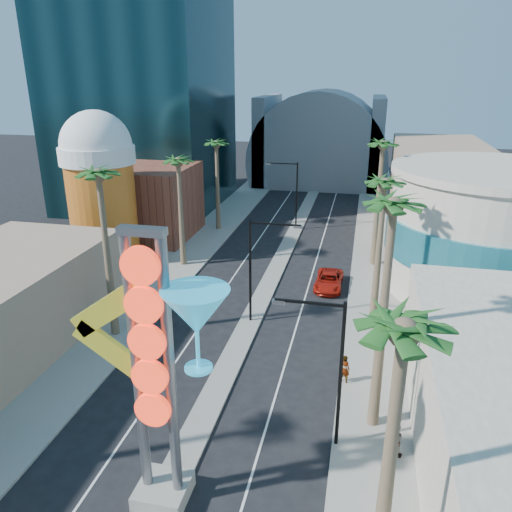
% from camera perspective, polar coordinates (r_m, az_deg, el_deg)
% --- Properties ---
extents(sidewalk_west, '(5.00, 100.00, 0.15)m').
position_cam_1_polar(sidewalk_west, '(53.65, -6.92, 0.98)').
color(sidewalk_west, gray).
rests_on(sidewalk_west, ground).
extents(sidewalk_east, '(5.00, 100.00, 0.15)m').
position_cam_1_polar(sidewalk_east, '(50.88, 13.74, -0.57)').
color(sidewalk_east, gray).
rests_on(sidewalk_east, ground).
extents(median, '(1.60, 84.00, 0.15)m').
position_cam_1_polar(median, '(54.21, 3.66, 1.30)').
color(median, gray).
rests_on(median, ground).
extents(hotel_tower, '(20.00, 20.00, 50.00)m').
position_cam_1_polar(hotel_tower, '(71.51, -13.48, 25.69)').
color(hotel_tower, black).
rests_on(hotel_tower, ground).
extents(brick_filler_west, '(10.00, 10.00, 8.00)m').
position_cam_1_polar(brick_filler_west, '(57.58, -12.27, 6.09)').
color(brick_filler_west, brown).
rests_on(brick_filler_west, ground).
extents(filler_east, '(10.00, 20.00, 10.00)m').
position_cam_1_polar(filler_east, '(62.56, 20.01, 7.39)').
color(filler_east, tan).
rests_on(filler_east, ground).
extents(beer_mug, '(7.00, 7.00, 14.50)m').
position_cam_1_polar(beer_mug, '(50.26, -17.39, 8.08)').
color(beer_mug, '#C5531A').
rests_on(beer_mug, ground).
extents(turquoise_building, '(16.60, 16.60, 10.60)m').
position_cam_1_polar(turquoise_building, '(45.66, 25.05, 2.52)').
color(turquoise_building, '#B2A597').
rests_on(turquoise_building, ground).
extents(canopy, '(22.00, 16.00, 22.00)m').
position_cam_1_polar(canopy, '(86.07, 7.33, 11.22)').
color(canopy, slate).
rests_on(canopy, ground).
extents(neon_sign, '(6.53, 2.60, 12.55)m').
position_cam_1_polar(neon_sign, '(20.00, -9.65, -11.43)').
color(neon_sign, gray).
rests_on(neon_sign, ground).
extents(streetlight_0, '(3.79, 0.25, 8.00)m').
position_cam_1_polar(streetlight_0, '(35.82, 0.19, -0.68)').
color(streetlight_0, black).
rests_on(streetlight_0, ground).
extents(streetlight_1, '(3.79, 0.25, 8.00)m').
position_cam_1_polar(streetlight_1, '(58.69, 4.15, 7.65)').
color(streetlight_1, black).
rests_on(streetlight_1, ground).
extents(streetlight_2, '(3.45, 0.25, 8.00)m').
position_cam_1_polar(streetlight_2, '(24.39, 8.60, -11.85)').
color(streetlight_2, black).
rests_on(streetlight_2, ground).
extents(palm_1, '(2.40, 2.40, 12.70)m').
position_cam_1_polar(palm_1, '(33.86, -17.45, 7.64)').
color(palm_1, brown).
rests_on(palm_1, ground).
extents(palm_2, '(2.40, 2.40, 11.20)m').
position_cam_1_polar(palm_2, '(46.54, -8.85, 9.90)').
color(palm_2, brown).
rests_on(palm_2, ground).
extents(palm_3, '(2.40, 2.40, 11.20)m').
position_cam_1_polar(palm_3, '(57.74, -4.54, 12.07)').
color(palm_3, brown).
rests_on(palm_3, ground).
extents(palm_4, '(2.40, 2.40, 12.20)m').
position_cam_1_polar(palm_4, '(14.72, 16.33, -10.57)').
color(palm_4, brown).
rests_on(palm_4, ground).
extents(palm_5, '(2.40, 2.40, 13.20)m').
position_cam_1_polar(palm_5, '(23.62, 15.30, 3.72)').
color(palm_5, brown).
rests_on(palm_5, ground).
extents(palm_6, '(2.40, 2.40, 11.70)m').
position_cam_1_polar(palm_6, '(35.57, 14.44, 7.03)').
color(palm_6, brown).
rests_on(palm_6, ground).
extents(palm_7, '(2.40, 2.40, 12.70)m').
position_cam_1_polar(palm_7, '(47.21, 14.24, 11.33)').
color(palm_7, brown).
rests_on(palm_7, ground).
extents(red_pickup, '(2.33, 4.96, 1.37)m').
position_cam_1_polar(red_pickup, '(43.79, 8.32, -2.79)').
color(red_pickup, '#B61A0E').
rests_on(red_pickup, ground).
extents(pedestrian_a, '(0.76, 0.63, 1.79)m').
position_cam_1_polar(pedestrian_a, '(31.01, 10.09, -12.58)').
color(pedestrian_a, gray).
rests_on(pedestrian_a, sidewalk_east).
extents(pedestrian_b, '(0.86, 0.68, 1.74)m').
position_cam_1_polar(pedestrian_b, '(26.54, 15.58, -19.59)').
color(pedestrian_b, gray).
rests_on(pedestrian_b, sidewalk_east).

